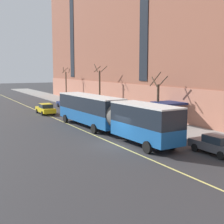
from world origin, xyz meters
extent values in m
plane|color=#303033|center=(0.00, 0.00, 0.00)|extent=(260.00, 260.00, 0.00)
cube|color=gray|center=(9.45, 3.00, 0.07)|extent=(5.51, 160.00, 0.15)
cube|color=#B67058|center=(12.14, 0.00, 2.20)|extent=(0.14, 110.00, 4.40)
cube|color=navy|center=(10.61, 5.88, 2.60)|extent=(3.20, 3.40, 0.24)
cube|color=#1E232B|center=(12.16, 13.75, 16.03)|extent=(0.10, 2.00, 22.15)
cube|color=#1E232B|center=(12.16, 41.25, 16.03)|extent=(0.10, 2.00, 22.15)
cube|color=#19569E|center=(1.56, 8.98, 1.28)|extent=(3.06, 11.94, 1.32)
cube|color=black|center=(1.56, 8.98, 2.74)|extent=(3.08, 11.94, 1.61)
cube|color=silver|center=(1.56, 8.98, 3.60)|extent=(3.09, 11.95, 0.12)
cube|color=#19232D|center=(1.31, 14.93, 2.58)|extent=(2.37, 0.18, 1.21)
cube|color=orange|center=(1.31, 14.94, 3.36)|extent=(1.80, 0.14, 0.28)
cube|color=black|center=(1.31, 14.95, 0.72)|extent=(2.52, 0.23, 0.24)
cube|color=white|center=(0.41, 14.91, 0.97)|extent=(0.28, 0.07, 0.18)
cube|color=white|center=(2.21, 14.99, 0.97)|extent=(0.28, 0.07, 0.18)
cylinder|color=#595651|center=(1.82, 2.56, 2.08)|extent=(2.48, 1.10, 2.44)
cube|color=#19569E|center=(2.00, -1.61, 1.28)|extent=(2.88, 7.46, 1.32)
cube|color=black|center=(2.00, -1.61, 2.74)|extent=(2.89, 7.46, 1.61)
cube|color=silver|center=(2.00, -1.61, 3.60)|extent=(2.90, 7.46, 0.12)
cylinder|color=black|center=(0.10, 13.07, 0.50)|extent=(0.34, 1.01, 1.00)
cylinder|color=black|center=(2.67, 13.18, 0.50)|extent=(0.34, 1.01, 1.00)
cylinder|color=black|center=(0.42, 5.38, 0.50)|extent=(0.34, 1.01, 1.00)
cylinder|color=black|center=(2.99, 5.48, 0.50)|extent=(0.34, 1.01, 1.00)
cylinder|color=black|center=(0.80, -3.69, 0.50)|extent=(0.34, 1.01, 1.00)
cylinder|color=black|center=(3.37, -3.58, 0.50)|extent=(0.34, 1.01, 1.00)
cube|color=navy|center=(5.56, 28.05, 0.64)|extent=(1.85, 4.48, 0.64)
cube|color=#232D38|center=(5.57, 27.83, 1.24)|extent=(1.56, 2.04, 0.56)
cube|color=navy|center=(5.57, 27.83, 1.54)|extent=(1.53, 1.95, 0.04)
cylinder|color=black|center=(4.68, 29.39, 0.32)|extent=(0.24, 0.65, 0.64)
cylinder|color=black|center=(6.35, 29.45, 0.32)|extent=(0.24, 0.65, 0.64)
cylinder|color=black|center=(4.78, 26.65, 0.32)|extent=(0.24, 0.65, 0.64)
cylinder|color=black|center=(6.44, 26.71, 0.32)|extent=(0.24, 0.65, 0.64)
cube|color=silver|center=(5.44, 5.31, 0.64)|extent=(1.79, 4.48, 0.64)
cube|color=#232D38|center=(5.44, 5.09, 1.24)|extent=(1.56, 2.02, 0.56)
cube|color=silver|center=(5.44, 5.09, 1.54)|extent=(1.53, 1.93, 0.04)
cylinder|color=black|center=(4.57, 6.69, 0.32)|extent=(0.22, 0.64, 0.64)
cylinder|color=black|center=(6.30, 6.70, 0.32)|extent=(0.22, 0.64, 0.64)
cylinder|color=black|center=(4.58, 3.92, 0.32)|extent=(0.22, 0.64, 0.64)
cylinder|color=black|center=(6.31, 3.93, 0.32)|extent=(0.22, 0.64, 0.64)
cube|color=navy|center=(5.40, 21.96, 0.64)|extent=(1.82, 4.78, 0.64)
cube|color=#232D38|center=(5.40, 21.72, 1.24)|extent=(1.57, 2.16, 0.56)
cube|color=navy|center=(5.40, 21.72, 1.54)|extent=(1.53, 2.07, 0.04)
cylinder|color=black|center=(4.52, 23.42, 0.32)|extent=(0.23, 0.64, 0.64)
cylinder|color=black|center=(6.23, 23.44, 0.32)|extent=(0.23, 0.64, 0.64)
cylinder|color=black|center=(4.57, 20.47, 0.32)|extent=(0.23, 0.64, 0.64)
cylinder|color=black|center=(6.27, 20.50, 0.32)|extent=(0.23, 0.64, 0.64)
cube|color=#4C4C51|center=(5.38, -6.37, 0.64)|extent=(1.71, 4.35, 0.64)
cube|color=#232D38|center=(5.38, -6.58, 1.24)|extent=(1.50, 1.96, 0.56)
cube|color=#4C4C51|center=(5.38, -6.58, 1.54)|extent=(1.47, 1.87, 0.04)
cylinder|color=black|center=(4.54, -5.02, 0.32)|extent=(0.22, 0.64, 0.64)
cylinder|color=black|center=(6.21, -5.02, 0.32)|extent=(0.22, 0.64, 0.64)
cylinder|color=black|center=(4.54, -7.72, 0.32)|extent=(0.22, 0.64, 0.64)
cube|color=#23603D|center=(5.43, 15.75, 0.64)|extent=(1.82, 4.41, 0.64)
cube|color=#232D38|center=(5.43, 15.53, 1.24)|extent=(1.56, 2.00, 0.56)
cube|color=#23603D|center=(5.43, 15.53, 1.54)|extent=(1.53, 1.91, 0.04)
cylinder|color=black|center=(4.55, 17.09, 0.32)|extent=(0.23, 0.64, 0.64)
cylinder|color=black|center=(6.25, 17.12, 0.32)|extent=(0.23, 0.64, 0.64)
cylinder|color=black|center=(4.61, 14.38, 0.32)|extent=(0.23, 0.64, 0.64)
cylinder|color=black|center=(6.30, 14.41, 0.32)|extent=(0.23, 0.64, 0.64)
cube|color=yellow|center=(0.14, 21.78, 0.64)|extent=(1.83, 4.69, 0.64)
cube|color=#232D38|center=(0.14, 21.54, 1.24)|extent=(1.60, 2.11, 0.56)
cube|color=yellow|center=(0.14, 21.54, 1.54)|extent=(1.57, 2.02, 0.04)
cylinder|color=black|center=(-0.75, 23.23, 0.32)|extent=(0.22, 0.64, 0.64)
cylinder|color=black|center=(1.03, 23.23, 0.32)|extent=(0.22, 0.64, 0.64)
cylinder|color=black|center=(-0.76, 20.33, 0.32)|extent=(0.22, 0.64, 0.64)
cylinder|color=black|center=(1.02, 20.32, 0.32)|extent=(0.22, 0.64, 0.64)
cylinder|color=brown|center=(9.66, 6.84, 2.49)|extent=(0.30, 0.30, 4.67)
cylinder|color=brown|center=(10.41, 6.88, 5.20)|extent=(0.22, 1.58, 1.27)
cylinder|color=brown|center=(9.74, 7.55, 5.44)|extent=(1.55, 0.31, 1.73)
cylinder|color=brown|center=(9.10, 6.87, 5.16)|extent=(0.21, 1.23, 1.17)
cylinder|color=brown|center=(9.66, 22.75, 3.28)|extent=(0.27, 0.27, 6.25)
cylinder|color=brown|center=(10.51, 22.86, 6.66)|extent=(0.35, 1.78, 1.02)
cylinder|color=brown|center=(9.57, 23.34, 6.67)|extent=(1.28, 0.30, 1.04)
cylinder|color=brown|center=(9.01, 22.78, 6.82)|extent=(0.19, 1.38, 1.32)
cylinder|color=brown|center=(9.66, 38.66, 3.13)|extent=(0.25, 0.25, 5.95)
cylinder|color=brown|center=(10.35, 38.49, 6.30)|extent=(0.46, 1.45, 0.89)
cylinder|color=brown|center=(9.73, 39.27, 6.43)|extent=(1.31, 0.25, 1.13)
cylinder|color=brown|center=(9.18, 38.80, 6.47)|extent=(0.40, 1.07, 1.21)
cube|color=#E0D66B|center=(0.03, 3.00, 0.00)|extent=(0.16, 140.00, 0.01)
camera|label=1|loc=(-13.14, -23.45, 6.63)|focal=50.00mm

